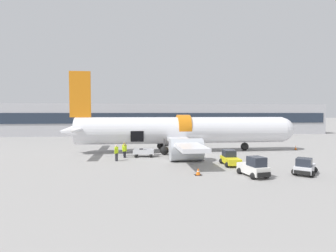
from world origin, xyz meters
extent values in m
plane|color=gray|center=(0.00, 0.00, 0.00)|extent=(500.00, 500.00, 0.00)
cube|color=#B2B2B7|center=(0.00, 35.54, 3.85)|extent=(81.86, 13.10, 7.70)
cube|color=#232D3D|center=(0.00, 28.93, 4.24)|extent=(80.23, 0.16, 2.46)
cylinder|color=silver|center=(-1.54, 2.61, 3.03)|extent=(29.34, 3.68, 3.68)
sphere|color=silver|center=(13.13, 2.61, 3.03)|extent=(3.50, 3.50, 3.50)
cone|color=silver|center=(-16.21, 2.61, 3.03)|extent=(4.23, 3.39, 3.39)
cylinder|color=orange|center=(-1.54, 2.57, 3.36)|extent=(1.76, 3.69, 3.69)
cube|color=orange|center=(-15.52, 2.61, 7.94)|extent=(2.76, 0.28, 6.15)
cube|color=silver|center=(-15.55, -1.02, 3.39)|extent=(1.11, 7.27, 0.20)
cube|color=silver|center=(-15.55, 6.24, 3.39)|extent=(1.11, 7.27, 0.20)
cube|color=silver|center=(-2.72, -4.43, 2.01)|extent=(2.65, 12.98, 0.40)
cube|color=silver|center=(-2.72, 9.65, 2.01)|extent=(2.65, 12.98, 0.40)
cylinder|color=#B2B7BF|center=(-2.52, -4.68, 1.30)|extent=(3.69, 2.54, 2.54)
cylinder|color=#B2B7BF|center=(-2.52, 9.90, 1.30)|extent=(3.69, 2.54, 2.54)
cube|color=black|center=(-8.00, 0.79, 2.38)|extent=(1.70, 0.12, 1.40)
cylinder|color=#56565B|center=(7.55, 2.61, 1.34)|extent=(0.22, 0.22, 1.54)
sphere|color=black|center=(7.55, 2.61, 0.57)|extent=(1.14, 1.14, 1.14)
cylinder|color=#56565B|center=(-4.48, 0.07, 1.34)|extent=(0.22, 0.22, 1.54)
sphere|color=black|center=(-4.48, 0.07, 0.57)|extent=(1.14, 1.14, 1.14)
cylinder|color=#56565B|center=(-4.48, 5.15, 1.34)|extent=(0.22, 0.22, 1.54)
sphere|color=black|center=(-4.48, 5.15, 0.57)|extent=(1.14, 1.14, 1.14)
cube|color=yellow|center=(1.61, -7.66, 0.54)|extent=(1.49, 3.07, 0.61)
cube|color=#232833|center=(1.63, -7.13, 1.19)|extent=(1.22, 1.40, 0.69)
cube|color=black|center=(1.67, -6.10, 0.42)|extent=(1.24, 0.17, 0.30)
sphere|color=black|center=(2.30, -6.66, 0.28)|extent=(0.56, 0.56, 0.56)
sphere|color=black|center=(1.00, -6.61, 0.28)|extent=(0.56, 0.56, 0.56)
sphere|color=black|center=(2.22, -8.71, 0.28)|extent=(0.56, 0.56, 0.56)
sphere|color=black|center=(0.92, -8.66, 0.28)|extent=(0.56, 0.56, 0.56)
cube|color=silver|center=(6.79, -12.18, 0.53)|extent=(2.99, 3.11, 0.58)
cube|color=#232833|center=(6.44, -12.57, 1.15)|extent=(1.76, 1.77, 0.67)
cube|color=black|center=(5.77, -13.31, 0.41)|extent=(1.01, 0.93, 0.29)
sphere|color=black|center=(5.63, -12.48, 0.28)|extent=(0.56, 0.56, 0.56)
sphere|color=black|center=(6.61, -13.37, 0.28)|extent=(0.56, 0.56, 0.56)
sphere|color=black|center=(6.96, -11.00, 0.28)|extent=(0.56, 0.56, 0.56)
sphere|color=black|center=(7.95, -11.88, 0.28)|extent=(0.56, 0.56, 0.56)
cube|color=silver|center=(1.84, -12.37, 0.60)|extent=(1.83, 3.15, 0.73)
cube|color=#232833|center=(1.93, -12.88, 1.37)|extent=(1.36, 1.51, 0.79)
cube|color=black|center=(2.10, -13.88, 0.46)|extent=(1.22, 0.32, 0.37)
sphere|color=black|center=(1.38, -13.47, 0.28)|extent=(0.56, 0.56, 0.56)
sphere|color=black|center=(2.64, -13.26, 0.28)|extent=(0.56, 0.56, 0.56)
sphere|color=black|center=(1.04, -11.48, 0.28)|extent=(0.56, 0.56, 0.56)
sphere|color=black|center=(2.31, -11.27, 0.28)|extent=(0.56, 0.56, 0.56)
cube|color=silver|center=(-7.22, -1.19, 0.43)|extent=(2.69, 1.53, 0.05)
cube|color=silver|center=(-5.95, -1.28, 0.70)|extent=(0.16, 1.34, 0.50)
cube|color=silver|center=(-7.26, -1.82, 0.70)|extent=(2.54, 0.25, 0.50)
cube|color=silver|center=(-7.17, -0.55, 0.70)|extent=(2.54, 0.25, 0.50)
cube|color=#333338|center=(-5.47, -1.32, 0.25)|extent=(0.90, 0.15, 0.06)
sphere|color=black|center=(-6.36, -1.92, 0.20)|extent=(0.40, 0.40, 0.40)
sphere|color=black|center=(-6.26, -0.59, 0.20)|extent=(0.40, 0.40, 0.40)
sphere|color=black|center=(-8.17, -1.78, 0.20)|extent=(0.40, 0.40, 0.40)
sphere|color=black|center=(-8.07, -0.45, 0.20)|extent=(0.40, 0.40, 0.40)
cube|color=#2D2D33|center=(-7.04, -1.44, 0.69)|extent=(0.38, 0.23, 0.48)
cube|color=#2D2D33|center=(-7.51, -1.07, 0.74)|extent=(0.45, 0.30, 0.57)
cube|color=#2D2D33|center=(-7.79, -1.24, 0.65)|extent=(0.39, 0.25, 0.40)
cylinder|color=#1E2338|center=(-9.61, -0.40, 0.42)|extent=(0.36, 0.36, 0.85)
cylinder|color=#CCE523|center=(-9.61, -0.40, 1.18)|extent=(0.47, 0.47, 0.67)
sphere|color=#9E7556|center=(-9.61, -0.40, 1.63)|extent=(0.23, 0.23, 0.23)
cylinder|color=#CCE523|center=(-9.84, -0.45, 1.11)|extent=(0.15, 0.15, 0.61)
cylinder|color=#CCE523|center=(-9.37, -0.35, 1.11)|extent=(0.15, 0.15, 0.61)
cylinder|color=black|center=(-9.53, -1.57, 0.40)|extent=(0.39, 0.39, 0.79)
cylinder|color=#B7E019|center=(-9.53, -1.57, 1.10)|extent=(0.50, 0.50, 0.62)
sphere|color=#9E7556|center=(-9.53, -1.57, 1.52)|extent=(0.22, 0.22, 0.22)
cylinder|color=#B7E019|center=(-9.72, -1.68, 1.03)|extent=(0.16, 0.16, 0.57)
cylinder|color=#B7E019|center=(-9.33, -1.47, 1.03)|extent=(0.16, 0.16, 0.57)
cylinder|color=#2D2D33|center=(-10.35, -3.71, 0.45)|extent=(0.45, 0.45, 0.90)
cylinder|color=#B7E019|center=(-10.35, -3.71, 1.25)|extent=(0.58, 0.58, 0.71)
sphere|color=beige|center=(-10.35, -3.71, 1.73)|extent=(0.25, 0.25, 0.25)
cylinder|color=#B7E019|center=(-10.21, -3.50, 1.17)|extent=(0.19, 0.19, 0.65)
cylinder|color=#B7E019|center=(-10.49, -3.92, 1.17)|extent=(0.19, 0.19, 0.65)
cylinder|color=black|center=(-3.74, -0.42, 0.43)|extent=(0.42, 0.42, 0.85)
cylinder|color=orange|center=(-3.74, -0.42, 1.19)|extent=(0.54, 0.54, 0.67)
sphere|color=brown|center=(-3.74, -0.42, 1.64)|extent=(0.24, 0.24, 0.24)
cylinder|color=orange|center=(-3.85, -0.21, 1.11)|extent=(0.17, 0.17, 0.62)
cylinder|color=orange|center=(-3.62, -0.63, 1.11)|extent=(0.17, 0.17, 0.62)
cube|color=black|center=(15.21, 2.15, 0.01)|extent=(0.46, 0.46, 0.03)
cone|color=orange|center=(15.21, 2.15, 0.34)|extent=(0.34, 0.34, 0.68)
cylinder|color=white|center=(15.21, 2.15, 0.38)|extent=(0.20, 0.20, 0.08)
cube|color=black|center=(-2.74, -11.46, 0.01)|extent=(0.59, 0.59, 0.03)
cone|color=orange|center=(-2.74, -11.46, 0.32)|extent=(0.44, 0.44, 0.63)
cylinder|color=white|center=(-2.74, -11.46, 0.35)|extent=(0.25, 0.25, 0.08)
cube|color=black|center=(-0.69, -4.55, 0.01)|extent=(0.57, 0.57, 0.03)
cone|color=orange|center=(-0.69, -4.55, 0.33)|extent=(0.42, 0.42, 0.66)
cylinder|color=white|center=(-0.69, -4.55, 0.36)|extent=(0.24, 0.24, 0.08)
camera|label=1|loc=(-8.10, -33.64, 5.42)|focal=28.00mm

